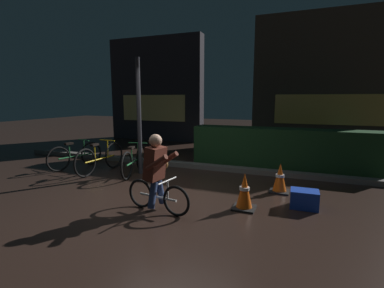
{
  "coord_description": "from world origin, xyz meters",
  "views": [
    {
      "loc": [
        2.23,
        -4.51,
        1.78
      ],
      "look_at": [
        0.2,
        0.6,
        0.9
      ],
      "focal_mm": 26.43,
      "sensor_mm": 36.0,
      "label": 1
    }
  ],
  "objects_px": {
    "traffic_cone_far": "(280,178)",
    "cyclist": "(157,173)",
    "street_post": "(139,117)",
    "parked_bike_left_mid": "(100,158)",
    "blue_crate": "(304,199)",
    "parked_bike_leftmost": "(76,156)",
    "traffic_cone_near": "(244,192)",
    "parked_bike_center_left": "(134,161)"
  },
  "relations": [
    {
      "from": "blue_crate",
      "to": "cyclist",
      "type": "height_order",
      "value": "cyclist"
    },
    {
      "from": "cyclist",
      "to": "parked_bike_left_mid",
      "type": "bearing_deg",
      "value": 155.22
    },
    {
      "from": "parked_bike_center_left",
      "to": "traffic_cone_far",
      "type": "height_order",
      "value": "parked_bike_center_left"
    },
    {
      "from": "street_post",
      "to": "traffic_cone_far",
      "type": "bearing_deg",
      "value": -3.74
    },
    {
      "from": "street_post",
      "to": "traffic_cone_far",
      "type": "relative_size",
      "value": 4.81
    },
    {
      "from": "parked_bike_leftmost",
      "to": "cyclist",
      "type": "xyz_separation_m",
      "value": [
        3.35,
        -1.75,
        0.3
      ]
    },
    {
      "from": "parked_bike_center_left",
      "to": "blue_crate",
      "type": "distance_m",
      "value": 3.86
    },
    {
      "from": "parked_bike_center_left",
      "to": "traffic_cone_near",
      "type": "xyz_separation_m",
      "value": [
        2.86,
        -1.18,
        -0.04
      ]
    },
    {
      "from": "traffic_cone_far",
      "to": "blue_crate",
      "type": "relative_size",
      "value": 1.29
    },
    {
      "from": "traffic_cone_far",
      "to": "cyclist",
      "type": "bearing_deg",
      "value": -135.88
    },
    {
      "from": "street_post",
      "to": "parked_bike_left_mid",
      "type": "bearing_deg",
      "value": -164.61
    },
    {
      "from": "street_post",
      "to": "blue_crate",
      "type": "distance_m",
      "value": 3.98
    },
    {
      "from": "traffic_cone_far",
      "to": "blue_crate",
      "type": "bearing_deg",
      "value": -57.08
    },
    {
      "from": "parked_bike_center_left",
      "to": "cyclist",
      "type": "height_order",
      "value": "cyclist"
    },
    {
      "from": "parked_bike_center_left",
      "to": "traffic_cone_near",
      "type": "distance_m",
      "value": 3.09
    },
    {
      "from": "parked_bike_leftmost",
      "to": "traffic_cone_near",
      "type": "xyz_separation_m",
      "value": [
        4.62,
        -1.15,
        -0.04
      ]
    },
    {
      "from": "parked_bike_center_left",
      "to": "traffic_cone_far",
      "type": "distance_m",
      "value": 3.33
    },
    {
      "from": "street_post",
      "to": "traffic_cone_near",
      "type": "bearing_deg",
      "value": -25.15
    },
    {
      "from": "street_post",
      "to": "traffic_cone_far",
      "type": "xyz_separation_m",
      "value": [
        3.24,
        -0.21,
        -1.09
      ]
    },
    {
      "from": "parked_bike_leftmost",
      "to": "parked_bike_left_mid",
      "type": "distance_m",
      "value": 0.89
    },
    {
      "from": "parked_bike_left_mid",
      "to": "traffic_cone_far",
      "type": "bearing_deg",
      "value": -86.58
    },
    {
      "from": "parked_bike_left_mid",
      "to": "cyclist",
      "type": "relative_size",
      "value": 1.34
    },
    {
      "from": "parked_bike_left_mid",
      "to": "traffic_cone_near",
      "type": "height_order",
      "value": "parked_bike_left_mid"
    },
    {
      "from": "traffic_cone_near",
      "to": "cyclist",
      "type": "height_order",
      "value": "cyclist"
    },
    {
      "from": "traffic_cone_far",
      "to": "cyclist",
      "type": "height_order",
      "value": "cyclist"
    },
    {
      "from": "traffic_cone_far",
      "to": "blue_crate",
      "type": "distance_m",
      "value": 0.83
    },
    {
      "from": "blue_crate",
      "to": "street_post",
      "type": "bearing_deg",
      "value": 166.26
    },
    {
      "from": "cyclist",
      "to": "parked_bike_center_left",
      "type": "bearing_deg",
      "value": 140.5
    },
    {
      "from": "traffic_cone_far",
      "to": "street_post",
      "type": "bearing_deg",
      "value": 176.26
    },
    {
      "from": "parked_bike_leftmost",
      "to": "traffic_cone_near",
      "type": "relative_size",
      "value": 2.54
    },
    {
      "from": "street_post",
      "to": "parked_bike_center_left",
      "type": "distance_m",
      "value": 1.04
    },
    {
      "from": "street_post",
      "to": "cyclist",
      "type": "bearing_deg",
      "value": -51.8
    },
    {
      "from": "street_post",
      "to": "parked_bike_leftmost",
      "type": "relative_size",
      "value": 1.79
    },
    {
      "from": "traffic_cone_near",
      "to": "cyclist",
      "type": "relative_size",
      "value": 0.48
    },
    {
      "from": "cyclist",
      "to": "parked_bike_leftmost",
      "type": "bearing_deg",
      "value": 161.23
    },
    {
      "from": "street_post",
      "to": "cyclist",
      "type": "distance_m",
      "value": 2.53
    },
    {
      "from": "street_post",
      "to": "parked_bike_center_left",
      "type": "relative_size",
      "value": 1.75
    },
    {
      "from": "parked_bike_leftmost",
      "to": "parked_bike_left_mid",
      "type": "height_order",
      "value": "parked_bike_left_mid"
    },
    {
      "from": "parked_bike_leftmost",
      "to": "cyclist",
      "type": "height_order",
      "value": "cyclist"
    },
    {
      "from": "traffic_cone_near",
      "to": "street_post",
      "type": "bearing_deg",
      "value": 154.85
    },
    {
      "from": "street_post",
      "to": "parked_bike_left_mid",
      "type": "relative_size",
      "value": 1.63
    },
    {
      "from": "parked_bike_left_mid",
      "to": "parked_bike_center_left",
      "type": "distance_m",
      "value": 0.89
    }
  ]
}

